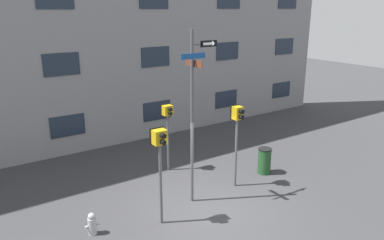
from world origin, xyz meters
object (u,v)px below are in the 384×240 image
(fire_hydrant, at_px, (92,224))
(trash_bin, at_px, (264,161))
(street_sign_pole, at_px, (194,107))
(pedestrian_signal_across, at_px, (168,119))
(pedestrian_signal_left, at_px, (160,150))
(pedestrian_signal_right, at_px, (237,125))

(fire_hydrant, xyz_separation_m, trash_bin, (6.36, 0.21, 0.18))
(street_sign_pole, relative_size, pedestrian_signal_across, 2.09)
(pedestrian_signal_left, xyz_separation_m, fire_hydrant, (-1.75, 0.56, -1.85))
(trash_bin, bearing_deg, fire_hydrant, -178.07)
(street_sign_pole, xyz_separation_m, pedestrian_signal_right, (1.68, 0.04, -0.83))
(pedestrian_signal_left, xyz_separation_m, pedestrian_signal_right, (3.12, 0.58, -0.02))
(pedestrian_signal_left, relative_size, pedestrian_signal_across, 1.11)
(street_sign_pole, height_order, pedestrian_signal_left, street_sign_pole)
(fire_hydrant, height_order, trash_bin, trash_bin)
(pedestrian_signal_right, height_order, pedestrian_signal_across, pedestrian_signal_right)
(street_sign_pole, distance_m, trash_bin, 4.05)
(pedestrian_signal_across, xyz_separation_m, fire_hydrant, (-3.68, -2.35, -1.63))
(pedestrian_signal_right, xyz_separation_m, pedestrian_signal_across, (-1.18, 2.32, -0.21))
(pedestrian_signal_right, bearing_deg, street_sign_pole, -178.74)
(pedestrian_signal_right, distance_m, trash_bin, 2.24)
(fire_hydrant, bearing_deg, trash_bin, 1.93)
(street_sign_pole, bearing_deg, fire_hydrant, 179.81)
(street_sign_pole, distance_m, pedestrian_signal_right, 1.88)
(street_sign_pole, relative_size, fire_hydrant, 8.44)
(pedestrian_signal_left, distance_m, pedestrian_signal_across, 3.50)
(pedestrian_signal_right, height_order, trash_bin, pedestrian_signal_right)
(pedestrian_signal_across, xyz_separation_m, trash_bin, (2.68, -2.13, -1.45))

